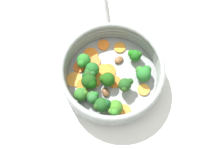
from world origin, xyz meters
The scene contains 32 objects.
ground_plane centered at (0.00, 0.00, 0.00)m, with size 4.00×4.00×0.00m, color white.
skillet centered at (0.00, 0.00, 0.01)m, with size 0.26×0.26×0.01m, color #939699.
skillet_rim_wall centered at (0.00, 0.00, 0.04)m, with size 0.28×0.28×0.06m.
skillet_handle centered at (-0.17, -0.13, 0.02)m, with size 0.03×0.03×0.17m, color #999B9E.
skillet_rivet_left centered at (-0.11, -0.05, 0.02)m, with size 0.01×0.01×0.01m, color #8E9B9D.
skillet_rivet_right centered at (-0.08, -0.10, 0.02)m, with size 0.01×0.01×0.01m, color #979597.
carrot_slice_0 centered at (-0.01, -0.02, 0.01)m, with size 0.04×0.04×0.00m, color orange.
carrot_slice_1 centered at (0.01, 0.01, 0.01)m, with size 0.04×0.04×0.01m, color orange.
carrot_slice_2 centered at (0.06, -0.08, 0.01)m, with size 0.04×0.04×0.00m, color #F99B36.
carrot_slice_3 centered at (-0.01, -0.07, 0.01)m, with size 0.04×0.04×0.01m, color orange.
carrot_slice_4 centered at (-0.03, -0.09, 0.01)m, with size 0.04×0.04×0.00m, color orange.
carrot_slice_5 centered at (-0.07, -0.07, 0.01)m, with size 0.03×0.03×0.01m, color orange.
carrot_slice_6 centered at (-0.09, -0.03, 0.01)m, with size 0.03×0.03×0.00m, color orange.
carrot_slice_7 centered at (0.06, -0.05, 0.01)m, with size 0.03×0.03×0.01m, color orange.
carrot_slice_8 centered at (0.02, -0.09, 0.01)m, with size 0.03×0.03×0.00m, color orange.
carrot_slice_9 centered at (-0.01, 0.09, 0.01)m, with size 0.03×0.03×0.01m, color #F99D34.
carrot_slice_10 centered at (0.00, -0.03, 0.01)m, with size 0.04×0.04×0.00m, color orange.
carrot_slice_11 centered at (0.04, -0.04, 0.01)m, with size 0.04×0.04×0.00m, color orange.
carrot_slice_12 centered at (0.07, 0.08, 0.01)m, with size 0.04×0.04×0.00m, color orange.
broccoli_floret_0 centered at (0.02, 0.00, 0.04)m, with size 0.04×0.04×0.04m.
broccoli_floret_1 centered at (0.08, -0.01, 0.03)m, with size 0.03×0.03×0.04m.
broccoli_floret_2 centered at (-0.04, 0.07, 0.03)m, with size 0.05×0.05×0.04m.
broccoli_floret_3 centered at (0.01, 0.05, 0.04)m, with size 0.04×0.03×0.05m.
broccoli_floret_4 centered at (0.08, 0.06, 0.03)m, with size 0.04×0.04×0.04m.
broccoli_floret_5 centered at (0.02, -0.05, 0.04)m, with size 0.04×0.04×0.05m.
broccoli_floret_6 centered at (-0.08, 0.03, 0.03)m, with size 0.03×0.04×0.04m.
broccoli_floret_7 centered at (0.01, -0.08, 0.04)m, with size 0.04×0.04×0.05m.
broccoli_floret_8 centered at (0.05, -0.04, 0.04)m, with size 0.04×0.05×0.05m.
broccoli_floret_9 centered at (0.09, 0.02, 0.04)m, with size 0.04×0.04×0.05m.
broccoli_floret_10 centered at (0.09, -0.04, 0.03)m, with size 0.04×0.04×0.04m.
mushroom_piece_0 centered at (-0.05, -0.01, 0.02)m, with size 0.03×0.02×0.01m, color brown.
mushroom_piece_1 centered at (0.05, 0.01, 0.02)m, with size 0.03×0.02×0.01m, color brown.
Camera 1 is at (0.23, 0.14, 0.68)m, focal length 42.00 mm.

